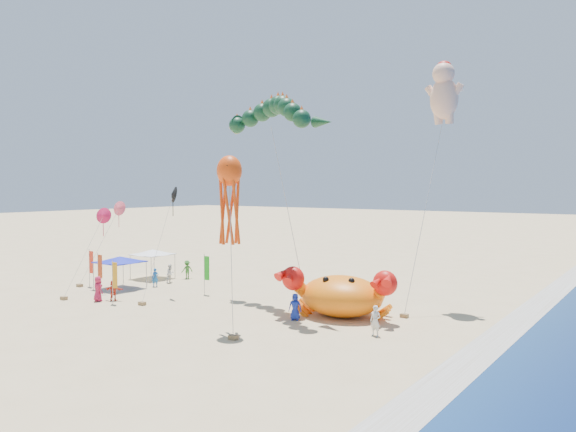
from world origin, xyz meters
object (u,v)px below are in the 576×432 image
Objects in this scene: dragon_kite at (269,119)px; canopy_blue at (120,259)px; crab_inflatable at (341,294)px; canopy_white at (153,252)px; cherub_kite at (444,91)px; octopus_kite at (229,193)px.

dragon_kite reaches higher than canopy_blue.
crab_inflatable is 22.22m from canopy_white.
cherub_kite is at bearing 34.00° from dragon_kite.
canopy_white is (-26.07, -4.03, -12.82)m from cherub_kite.
crab_inflatable is at bearing 5.20° from canopy_blue.
dragon_kite is 0.84× the size of cherub_kite.
octopus_kite is (-7.83, -14.05, -7.15)m from cherub_kite.
canopy_white is at bearing 171.50° from crab_inflatable.
octopus_kite reaches higher than canopy_blue.
cherub_kite is 17.60m from octopus_kite.
canopy_blue is (-13.99, -2.22, -10.88)m from dragon_kite.
cherub_kite is 29.33m from canopy_white.
dragon_kite reaches higher than crab_inflatable.
cherub_kite reaches higher than canopy_blue.
canopy_white is (-15.80, 2.89, -10.89)m from dragon_kite.
octopus_kite is at bearing -16.60° from canopy_blue.
crab_inflatable is at bearing -8.50° from canopy_white.
octopus_kite is (2.44, -7.12, -5.21)m from dragon_kite.
octopus_kite is at bearing -119.14° from cherub_kite.
crab_inflatable reaches higher than canopy_white.
dragon_kite reaches higher than canopy_white.
crab_inflatable is 0.44× the size of cherub_kite.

